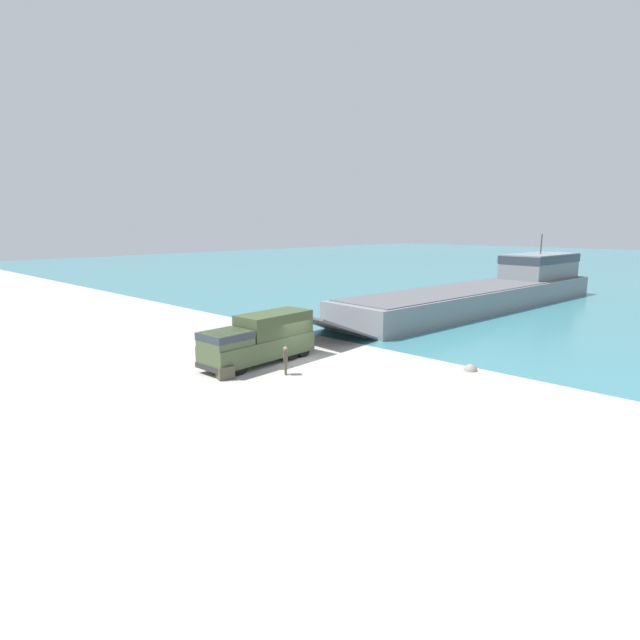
{
  "coord_description": "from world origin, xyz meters",
  "views": [
    {
      "loc": [
        21.89,
        -22.22,
        8.74
      ],
      "look_at": [
        -2.17,
        3.16,
        2.08
      ],
      "focal_mm": 28.0,
      "sensor_mm": 36.0,
      "label": 1
    }
  ],
  "objects_px": {
    "soldier_on_ramp": "(286,358)",
    "cargo_crate": "(225,372)",
    "landing_craft": "(495,288)",
    "military_truck": "(260,339)"
  },
  "relations": [
    {
      "from": "landing_craft",
      "to": "military_truck",
      "type": "xyz_separation_m",
      "value": [
        -0.57,
        -33.1,
        -0.27
      ]
    },
    {
      "from": "landing_craft",
      "to": "soldier_on_ramp",
      "type": "bearing_deg",
      "value": -80.86
    },
    {
      "from": "military_truck",
      "to": "landing_craft",
      "type": "bearing_deg",
      "value": 176.88
    },
    {
      "from": "landing_craft",
      "to": "military_truck",
      "type": "height_order",
      "value": "landing_craft"
    },
    {
      "from": "military_truck",
      "to": "soldier_on_ramp",
      "type": "distance_m",
      "value": 3.24
    },
    {
      "from": "soldier_on_ramp",
      "to": "cargo_crate",
      "type": "xyz_separation_m",
      "value": [
        -1.97,
        -2.93,
        -0.61
      ]
    },
    {
      "from": "soldier_on_ramp",
      "to": "cargo_crate",
      "type": "distance_m",
      "value": 3.58
    },
    {
      "from": "soldier_on_ramp",
      "to": "cargo_crate",
      "type": "bearing_deg",
      "value": -175.84
    },
    {
      "from": "landing_craft",
      "to": "soldier_on_ramp",
      "type": "relative_size",
      "value": 26.27
    },
    {
      "from": "landing_craft",
      "to": "cargo_crate",
      "type": "height_order",
      "value": "landing_craft"
    }
  ]
}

